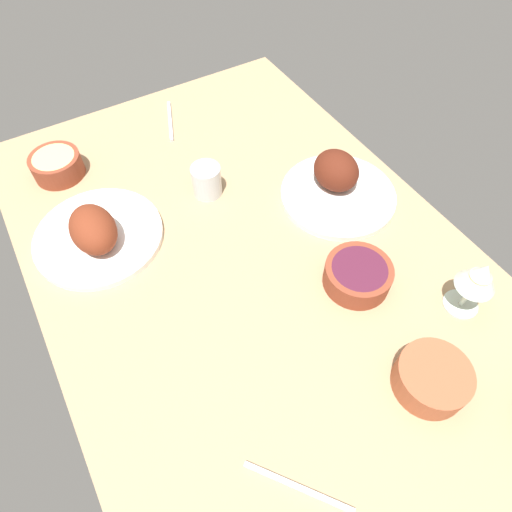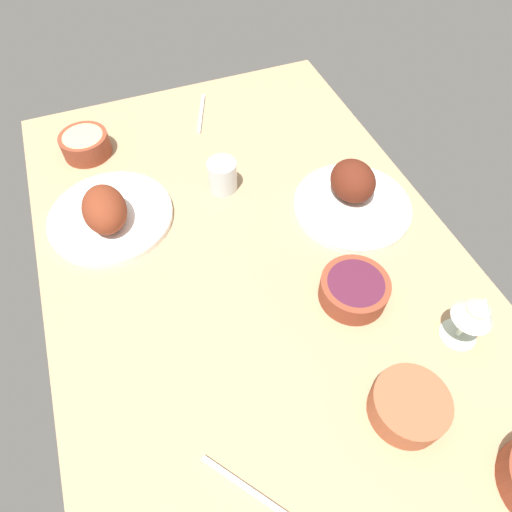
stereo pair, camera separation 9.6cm
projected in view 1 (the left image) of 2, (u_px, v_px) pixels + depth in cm
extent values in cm
cube|color=tan|center=(256.00, 267.00, 99.06)|extent=(140.00, 90.00, 4.00)
cylinder|color=white|center=(99.00, 236.00, 100.61)|extent=(28.84, 28.84, 1.60)
ellipsoid|color=maroon|center=(93.00, 229.00, 95.62)|extent=(13.52, 9.69, 8.65)
cylinder|color=white|center=(338.00, 195.00, 108.24)|extent=(27.87, 27.87, 1.60)
ellipsoid|color=#511E11|center=(336.00, 170.00, 106.23)|extent=(11.90, 10.17, 9.04)
cylinder|color=brown|center=(57.00, 166.00, 111.44)|extent=(12.45, 12.45, 5.73)
cylinder|color=#DBCC7A|center=(54.00, 158.00, 109.53)|extent=(10.21, 10.21, 1.00)
cylinder|color=#A35133|center=(432.00, 379.00, 78.64)|extent=(13.15, 13.15, 5.98)
cylinder|color=white|center=(436.00, 373.00, 76.64)|extent=(10.78, 10.78, 1.00)
cylinder|color=brown|center=(358.00, 275.00, 92.12)|extent=(14.02, 14.02, 5.22)
cylinder|color=#4C192D|center=(359.00, 270.00, 90.42)|extent=(11.49, 11.49, 1.00)
cylinder|color=silver|center=(460.00, 304.00, 90.73)|extent=(7.00, 7.00, 0.50)
cylinder|color=silver|center=(467.00, 295.00, 87.71)|extent=(1.00, 1.00, 7.00)
cone|color=silver|center=(481.00, 276.00, 82.27)|extent=(7.60, 7.60, 6.50)
cylinder|color=beige|center=(478.00, 280.00, 83.44)|extent=(4.18, 4.18, 2.80)
cylinder|color=silver|center=(207.00, 181.00, 106.83)|extent=(7.09, 7.09, 7.80)
cube|color=silver|center=(298.00, 487.00, 70.73)|extent=(15.25, 11.99, 0.80)
cube|color=silver|center=(170.00, 121.00, 126.01)|extent=(16.66, 7.18, 0.80)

